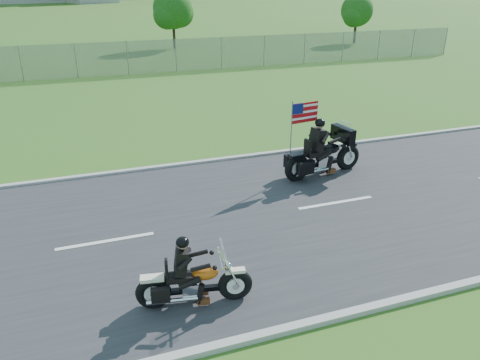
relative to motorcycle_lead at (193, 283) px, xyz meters
name	(u,v)px	position (x,y,z in m)	size (l,w,h in m)	color
ground	(191,229)	(0.62, 2.79, -0.47)	(420.00, 420.00, 0.00)	#26571B
road	(191,228)	(0.62, 2.79, -0.45)	(120.00, 8.00, 0.04)	#28282B
curb_north	(160,167)	(0.62, 6.84, -0.42)	(120.00, 0.18, 0.12)	#9E9B93
curb_south	(248,339)	(0.62, -1.26, -0.42)	(120.00, 0.18, 0.12)	#9E9B93
fence	(21,64)	(-4.38, 22.79, 0.53)	(60.00, 0.03, 2.00)	gray
tree_fence_near	(173,11)	(6.67, 32.82, 2.51)	(3.52, 3.28, 4.75)	#382316
tree_fence_far	(357,12)	(22.66, 30.82, 2.17)	(3.08, 2.87, 4.20)	#382316
motorcycle_lead	(193,283)	(0.00, 0.00, 0.00)	(2.16, 0.76, 1.46)	black
motorcycle_follow	(323,156)	(5.23, 4.66, 0.16)	(2.74, 1.03, 2.29)	black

